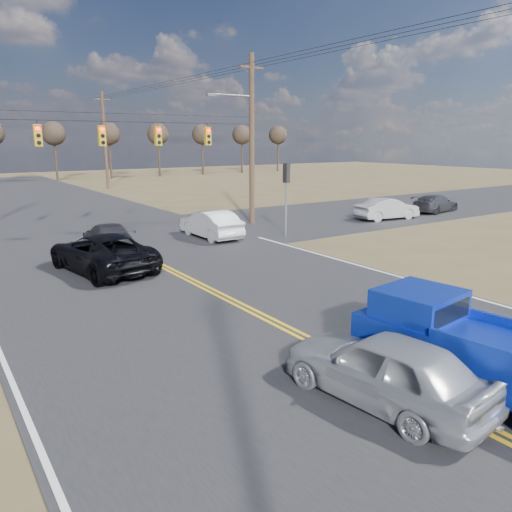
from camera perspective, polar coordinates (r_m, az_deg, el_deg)
ground at (r=12.08m, az=11.51°, el=-12.11°), size 160.00×160.00×0.00m
road_main at (r=19.92m, az=-9.36°, el=-1.88°), size 14.00×120.00×0.02m
road_cross at (r=27.23m, az=-16.46°, el=1.80°), size 120.00×12.00×0.02m
signal_gantry at (r=26.70m, az=-15.99°, el=12.57°), size 19.60×4.83×10.00m
utility_poles at (r=25.80m, az=-16.53°, el=12.89°), size 19.60×58.32×10.00m
treeline at (r=35.42m, az=-21.66°, el=13.21°), size 87.00×117.80×7.40m
pickup_truck at (r=11.36m, az=22.94°, el=-9.56°), size 2.52×5.24×1.89m
silver_suv at (r=10.33m, az=14.47°, el=-12.30°), size 2.24×4.48×1.47m
black_suv at (r=20.57m, az=-17.22°, el=0.37°), size 3.34×5.82×1.53m
white_car_queue at (r=26.65m, az=-5.20°, el=3.67°), size 1.59×4.51×1.48m
dgrey_car_queue at (r=24.54m, az=-16.53°, el=2.12°), size 2.27×4.61×1.29m
cross_car_east_near at (r=33.79m, az=14.74°, el=5.25°), size 2.07×4.51×1.43m
cross_car_east_far at (r=38.30m, az=19.81°, el=5.66°), size 2.40×4.55×1.26m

